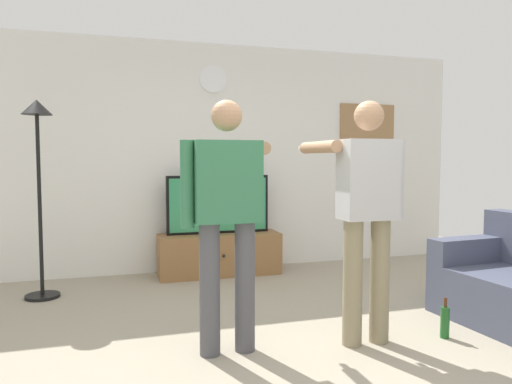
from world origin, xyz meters
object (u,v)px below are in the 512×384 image
object	(u,v)px
wall_clock	(213,79)
floor_lamp	(38,157)
television	(218,204)
beverage_bottle	(445,322)
framed_picture	(367,126)
person_standing_nearer_lamp	(227,210)
tv_stand	(219,254)
person_standing_nearer_couch	(366,207)

from	to	relation	value
wall_clock	floor_lamp	xyz separation A→B (m)	(-1.84, -0.70, -0.93)
television	beverage_bottle	size ratio (longest dim) A/B	3.93
television	floor_lamp	world-z (taller)	floor_lamp
television	framed_picture	bearing A→B (deg)	6.88
floor_lamp	person_standing_nearer_lamp	xyz separation A→B (m)	(1.41, -1.78, -0.36)
person_standing_nearer_lamp	beverage_bottle	world-z (taller)	person_standing_nearer_lamp
floor_lamp	beverage_bottle	size ratio (longest dim) A/B	6.25
tv_stand	floor_lamp	size ratio (longest dim) A/B	0.74
person_standing_nearer_lamp	beverage_bottle	size ratio (longest dim) A/B	5.71
beverage_bottle	framed_picture	bearing A→B (deg)	72.14
person_standing_nearer_lamp	person_standing_nearer_couch	size ratio (longest dim) A/B	0.99
television	person_standing_nearer_couch	bearing A→B (deg)	-76.43
tv_stand	person_standing_nearer_couch	xyz separation A→B (m)	(0.57, -2.32, 0.75)
tv_stand	television	distance (m)	0.57
person_standing_nearer_lamp	beverage_bottle	xyz separation A→B (m)	(1.62, -0.22, -0.87)
person_standing_nearer_lamp	person_standing_nearer_couch	distance (m)	1.00
tv_stand	framed_picture	size ratio (longest dim) A/B	1.78
floor_lamp	beverage_bottle	bearing A→B (deg)	-33.39
television	person_standing_nearer_couch	xyz separation A→B (m)	(0.57, -2.36, 0.18)
floor_lamp	beverage_bottle	distance (m)	3.83
tv_stand	person_standing_nearer_couch	world-z (taller)	person_standing_nearer_couch
wall_clock	floor_lamp	size ratio (longest dim) A/B	0.17
tv_stand	person_standing_nearer_couch	distance (m)	2.50
framed_picture	floor_lamp	size ratio (longest dim) A/B	0.41
person_standing_nearer_couch	beverage_bottle	world-z (taller)	person_standing_nearer_couch
wall_clock	framed_picture	bearing A→B (deg)	0.14
television	floor_lamp	bearing A→B (deg)	-165.89
television	person_standing_nearer_lamp	bearing A→B (deg)	-100.77
television	framed_picture	distance (m)	2.29
wall_clock	framed_picture	size ratio (longest dim) A/B	0.41
floor_lamp	tv_stand	bearing A→B (deg)	12.74
person_standing_nearer_lamp	tv_stand	bearing A→B (deg)	79.00
wall_clock	beverage_bottle	world-z (taller)	wall_clock
person_standing_nearer_lamp	beverage_bottle	distance (m)	1.85
tv_stand	person_standing_nearer_couch	bearing A→B (deg)	-76.17
wall_clock	person_standing_nearer_couch	bearing A→B (deg)	-77.66
beverage_bottle	television	bearing A→B (deg)	115.87
tv_stand	person_standing_nearer_lamp	world-z (taller)	person_standing_nearer_lamp
framed_picture	person_standing_nearer_couch	size ratio (longest dim) A/B	0.45
tv_stand	framed_picture	bearing A→B (deg)	8.14
framed_picture	beverage_bottle	xyz separation A→B (m)	(-0.87, -2.70, -1.64)
person_standing_nearer_couch	framed_picture	bearing A→B (deg)	60.25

